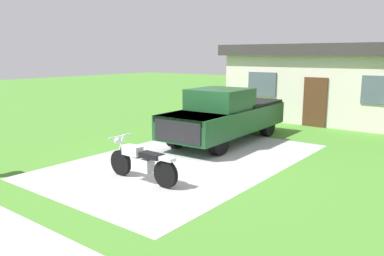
% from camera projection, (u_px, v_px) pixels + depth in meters
% --- Properties ---
extents(ground_plane, '(80.00, 80.00, 0.00)m').
position_uv_depth(ground_plane, '(189.00, 160.00, 11.31)').
color(ground_plane, '#49852D').
extents(driveway_pad, '(5.26, 8.51, 0.01)m').
position_uv_depth(driveway_pad, '(189.00, 160.00, 11.31)').
color(driveway_pad, '#A8A8A8').
rests_on(driveway_pad, ground).
extents(motorcycle, '(2.21, 0.70, 1.09)m').
position_uv_depth(motorcycle, '(142.00, 162.00, 9.37)').
color(motorcycle, black).
rests_on(motorcycle, ground).
extents(pickup_truck, '(2.19, 5.69, 1.90)m').
position_uv_depth(pickup_truck, '(226.00, 115.00, 13.65)').
color(pickup_truck, black).
rests_on(pickup_truck, ground).
extents(neighbor_house, '(9.60, 5.60, 3.50)m').
position_uv_depth(neighbor_house, '(335.00, 82.00, 18.19)').
color(neighbor_house, beige).
rests_on(neighbor_house, ground).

